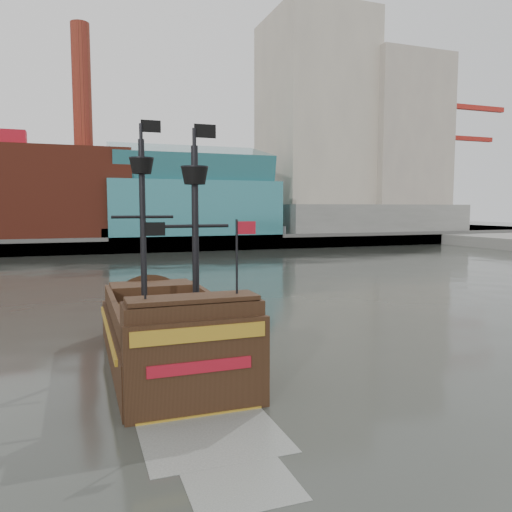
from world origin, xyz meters
name	(u,v)px	position (x,y,z in m)	size (l,w,h in m)	color
ground	(312,367)	(0.00, 0.00, 0.00)	(400.00, 400.00, 0.00)	#2C2F29
promenade_far	(123,237)	(0.00, 92.00, 1.00)	(220.00, 60.00, 2.00)	slate
seawall	(140,245)	(0.00, 62.50, 1.30)	(220.00, 1.00, 2.60)	#4C4C49
skyline	(150,123)	(5.21, 84.56, 24.55)	(149.00, 45.00, 62.00)	brown
crane_a	(449,161)	(78.63, 82.00, 19.11)	(22.50, 4.00, 32.25)	slate
crane_b	(451,178)	(88.23, 92.00, 15.57)	(19.10, 4.00, 26.25)	slate
pirate_ship	(169,341)	(-6.05, 2.70, 1.11)	(5.31, 16.44, 12.29)	black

